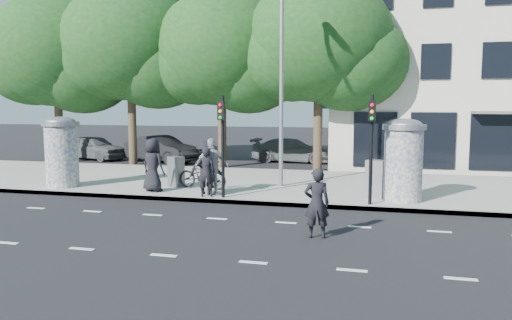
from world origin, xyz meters
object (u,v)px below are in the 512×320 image
(cabinet_right, at_px, (376,179))
(car_right, at_px, (292,150))
(bicycle, at_px, (202,175))
(ped_e, at_px, (212,167))
(traffic_pole_far, at_px, (371,138))
(traffic_pole_near, at_px, (222,135))
(street_lamp, at_px, (281,63))
(ped_d, at_px, (206,168))
(ped_f, at_px, (396,173))
(ad_column_left, at_px, (62,150))
(ped_b, at_px, (206,172))
(ped_a, at_px, (153,165))
(man_road, at_px, (317,203))
(car_left, at_px, (94,147))
(ad_column_right, at_px, (403,158))
(car_mid, at_px, (161,149))
(cabinet_left, at_px, (176,171))

(cabinet_right, distance_m, car_right, 11.98)
(bicycle, bearing_deg, ped_e, -136.18)
(traffic_pole_far, bearing_deg, traffic_pole_near, 180.00)
(street_lamp, bearing_deg, bicycle, -153.56)
(ped_d, distance_m, ped_f, 6.40)
(ad_column_left, xyz_separation_m, ped_b, (6.00, -0.65, -0.55))
(ped_a, height_order, ped_e, ped_e)
(man_road, height_order, car_left, man_road)
(traffic_pole_near, relative_size, car_left, 0.81)
(traffic_pole_far, xyz_separation_m, car_right, (-4.59, 12.18, -1.56))
(ped_a, bearing_deg, car_right, -86.63)
(ad_column_left, distance_m, ad_column_right, 12.40)
(ped_b, height_order, ped_f, ped_f)
(traffic_pole_far, xyz_separation_m, street_lamp, (-3.40, 2.84, 2.56))
(ped_d, bearing_deg, ad_column_left, -4.37)
(ped_b, xyz_separation_m, car_left, (-10.81, 10.53, -0.27))
(ped_d, bearing_deg, man_road, 133.34)
(man_road, relative_size, car_left, 0.41)
(ad_column_left, xyz_separation_m, ped_d, (5.83, -0.19, -0.47))
(ped_b, bearing_deg, traffic_pole_near, 157.29)
(man_road, distance_m, bicycle, 7.17)
(ped_b, bearing_deg, ped_e, -119.47)
(street_lamp, bearing_deg, ped_f, -20.37)
(street_lamp, relative_size, ped_a, 4.20)
(car_left, xyz_separation_m, car_mid, (4.44, -0.32, 0.03))
(traffic_pole_near, distance_m, man_road, 5.37)
(ad_column_left, relative_size, ad_column_right, 1.00)
(ped_e, bearing_deg, ped_b, 56.17)
(traffic_pole_near, height_order, cabinet_right, traffic_pole_near)
(cabinet_left, bearing_deg, ped_e, -14.32)
(ad_column_left, bearing_deg, ped_d, -1.86)
(ad_column_right, relative_size, ped_e, 1.36)
(ped_e, xyz_separation_m, ped_f, (6.10, 0.86, -0.12))
(ad_column_right, relative_size, ped_d, 1.44)
(street_lamp, relative_size, man_road, 4.66)
(ad_column_right, relative_size, car_left, 0.63)
(ped_a, bearing_deg, car_mid, -48.90)
(traffic_pole_far, bearing_deg, man_road, -107.68)
(bicycle, distance_m, cabinet_left, 1.21)
(cabinet_right, bearing_deg, bicycle, -161.26)
(cabinet_left, bearing_deg, street_lamp, 36.41)
(ad_column_left, relative_size, cabinet_left, 2.33)
(ped_a, height_order, ped_d, ped_a)
(ad_column_left, bearing_deg, car_right, 59.31)
(cabinet_right, bearing_deg, ad_column_left, -155.86)
(cabinet_right, bearing_deg, car_right, 135.13)
(traffic_pole_far, distance_m, street_lamp, 5.12)
(ped_d, bearing_deg, cabinet_left, -40.10)
(traffic_pole_near, xyz_separation_m, street_lamp, (1.40, 2.84, 2.56))
(bicycle, bearing_deg, ped_b, -146.11)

